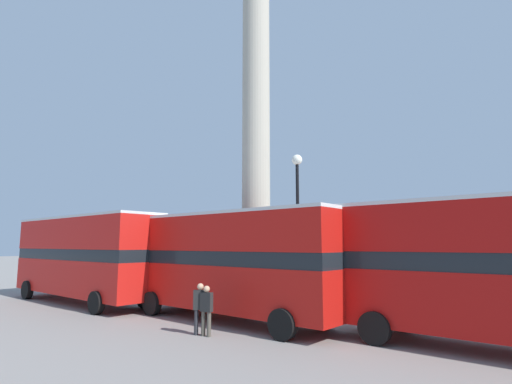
{
  "coord_description": "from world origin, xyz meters",
  "views": [
    {
      "loc": [
        12.23,
        -17.32,
        3.02
      ],
      "look_at": [
        0.0,
        0.0,
        5.81
      ],
      "focal_mm": 28.0,
      "sensor_mm": 36.0,
      "label": 1
    }
  ],
  "objects": [
    {
      "name": "ground_plane",
      "position": [
        0.0,
        0.0,
        0.0
      ],
      "size": [
        200.0,
        200.0,
        0.0
      ],
      "primitive_type": "plane",
      "color": "gray"
    },
    {
      "name": "pedestrian_near_lamp",
      "position": [
        2.68,
        -7.08,
        0.95
      ],
      "size": [
        0.48,
        0.38,
        1.7
      ],
      "rotation": [
        0.0,
        0.0,
        0.54
      ],
      "color": "#28282D",
      "rests_on": "ground_plane"
    },
    {
      "name": "bus_a",
      "position": [
        1.99,
        -4.62,
        2.37
      ],
      "size": [
        10.19,
        3.45,
        4.3
      ],
      "rotation": [
        0.0,
        0.0,
        -0.09
      ],
      "color": "#B7140F",
      "rests_on": "ground_plane"
    },
    {
      "name": "monument_column",
      "position": [
        0.0,
        0.0,
        5.7
      ],
      "size": [
        5.5,
        5.5,
        21.3
      ],
      "color": "#ADA593",
      "rests_on": "ground_plane"
    },
    {
      "name": "street_lamp",
      "position": [
        3.84,
        -2.33,
        4.07
      ],
      "size": [
        0.46,
        0.46,
        6.91
      ],
      "color": "black",
      "rests_on": "ground_plane"
    },
    {
      "name": "pedestrian_by_plinth",
      "position": [
        2.98,
        -7.09,
        0.9
      ],
      "size": [
        0.44,
        0.22,
        1.64
      ],
      "rotation": [
        0.0,
        0.0,
        0.08
      ],
      "color": "#4C473D",
      "rests_on": "ground_plane"
    },
    {
      "name": "bus_b",
      "position": [
        -7.44,
        -5.21,
        2.46
      ],
      "size": [
        11.12,
        3.52,
        4.46
      ],
      "rotation": [
        0.0,
        0.0,
        -0.09
      ],
      "color": "red",
      "rests_on": "ground_plane"
    }
  ]
}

